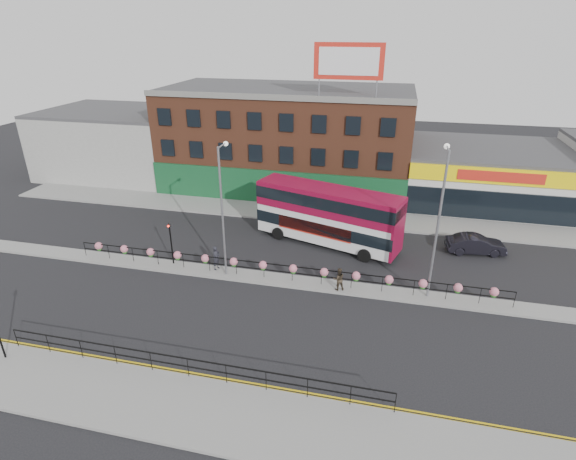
% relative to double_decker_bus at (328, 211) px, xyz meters
% --- Properties ---
extents(ground, '(120.00, 120.00, 0.00)m').
position_rel_double_decker_bus_xyz_m(ground, '(-2.42, -6.45, -2.88)').
color(ground, black).
rests_on(ground, ground).
extents(south_pavement, '(60.00, 4.00, 0.15)m').
position_rel_double_decker_bus_xyz_m(south_pavement, '(-2.42, -18.45, -2.80)').
color(south_pavement, gray).
rests_on(south_pavement, ground).
extents(north_pavement, '(60.00, 4.00, 0.15)m').
position_rel_double_decker_bus_xyz_m(north_pavement, '(-2.42, 5.55, -2.80)').
color(north_pavement, gray).
rests_on(north_pavement, ground).
extents(median, '(60.00, 1.60, 0.15)m').
position_rel_double_decker_bus_xyz_m(median, '(-2.42, -6.45, -2.80)').
color(median, gray).
rests_on(median, ground).
extents(yellow_line_inner, '(60.00, 0.10, 0.01)m').
position_rel_double_decker_bus_xyz_m(yellow_line_inner, '(-2.42, -16.15, -2.87)').
color(yellow_line_inner, gold).
rests_on(yellow_line_inner, ground).
extents(yellow_line_outer, '(60.00, 0.10, 0.01)m').
position_rel_double_decker_bus_xyz_m(yellow_line_outer, '(-2.42, -16.33, -2.87)').
color(yellow_line_outer, gold).
rests_on(yellow_line_outer, ground).
extents(brick_building, '(25.00, 12.21, 10.30)m').
position_rel_double_decker_bus_xyz_m(brick_building, '(-6.42, 13.51, 2.25)').
color(brick_building, brown).
rests_on(brick_building, ground).
extents(supermarket, '(15.00, 12.25, 5.30)m').
position_rel_double_decker_bus_xyz_m(supermarket, '(13.58, 13.45, -0.23)').
color(supermarket, silver).
rests_on(supermarket, ground).
extents(warehouse_west, '(15.50, 12.00, 7.30)m').
position_rel_double_decker_bus_xyz_m(warehouse_west, '(-26.67, 13.55, 0.77)').
color(warehouse_west, gray).
rests_on(warehouse_west, ground).
extents(billboard, '(6.00, 0.29, 4.40)m').
position_rel_double_decker_bus_xyz_m(billboard, '(0.08, 8.54, 10.31)').
color(billboard, red).
rests_on(billboard, brick_building).
extents(median_railing, '(30.04, 0.56, 1.23)m').
position_rel_double_decker_bus_xyz_m(median_railing, '(-2.42, -6.45, -1.83)').
color(median_railing, black).
rests_on(median_railing, median).
extents(south_railing, '(20.04, 0.05, 1.12)m').
position_rel_double_decker_bus_xyz_m(south_railing, '(-4.42, -16.55, -1.91)').
color(south_railing, black).
rests_on(south_railing, south_pavement).
extents(double_decker_bus, '(11.85, 6.05, 4.68)m').
position_rel_double_decker_bus_xyz_m(double_decker_bus, '(0.00, 0.00, 0.00)').
color(double_decker_bus, silver).
rests_on(double_decker_bus, ground).
extents(car, '(2.62, 4.75, 1.44)m').
position_rel_double_decker_bus_xyz_m(car, '(11.34, 1.05, -2.16)').
color(car, black).
rests_on(car, ground).
extents(pedestrian_a, '(0.89, 0.79, 1.77)m').
position_rel_double_decker_bus_xyz_m(pedestrian_a, '(-7.01, -6.10, -1.84)').
color(pedestrian_a, black).
rests_on(pedestrian_a, median).
extents(pedestrian_b, '(1.16, 1.10, 1.58)m').
position_rel_double_decker_bus_xyz_m(pedestrian_b, '(1.78, -6.85, -1.94)').
color(pedestrian_b, '#332A1F').
rests_on(pedestrian_b, median).
extents(lamp_column_west, '(0.33, 1.59, 9.07)m').
position_rel_double_decker_bus_xyz_m(lamp_column_west, '(-6.12, -6.40, 2.65)').
color(lamp_column_west, gray).
rests_on(lamp_column_west, median).
extents(lamp_column_east, '(0.34, 1.68, 9.60)m').
position_rel_double_decker_bus_xyz_m(lamp_column_east, '(7.48, -6.06, 2.96)').
color(lamp_column_east, gray).
rests_on(lamp_column_east, median).
extents(traffic_light_median, '(0.15, 0.28, 3.65)m').
position_rel_double_decker_bus_xyz_m(traffic_light_median, '(-10.42, -6.06, -0.41)').
color(traffic_light_median, black).
rests_on(traffic_light_median, median).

